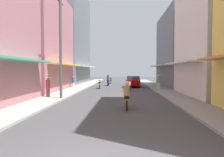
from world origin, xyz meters
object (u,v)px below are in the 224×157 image
Objects in this scene: motorbike_white at (128,85)px; pedestrian_midway at (73,82)px; motorbike_orange at (127,96)px; motorbike_green at (111,80)px; parked_car at (134,81)px; utility_pole at (61,46)px; motorbike_silver at (100,84)px; pedestrian_foreground at (48,86)px; pedestrian_far at (159,81)px; motorbike_blue at (108,81)px.

motorbike_white is 1.13× the size of pedestrian_midway.
motorbike_white is 11.16m from motorbike_orange.
parked_car reaches higher than motorbike_green.
motorbike_white is 9.95m from utility_pole.
motorbike_orange is 13.27m from motorbike_silver.
utility_pole reaches higher than motorbike_green.
pedestrian_foreground is at bearing -108.94° from motorbike_silver.
motorbike_silver is 9.37m from pedestrian_foreground.
pedestrian_foreground reaches higher than parked_car.
motorbike_green is at bearing 118.94° from pedestrian_far.
parked_car reaches higher than motorbike_white.
motorbike_orange reaches higher than motorbike_silver.
utility_pole is at bearing -135.96° from pedestrian_far.
motorbike_white is 4.17m from parked_car.
pedestrian_foreground reaches higher than motorbike_orange.
motorbike_silver is 1.18× the size of pedestrian_midway.
parked_car is 4.45m from pedestrian_far.
motorbike_blue is 1.05× the size of pedestrian_far.
pedestrian_foreground is (0.17, -8.80, 0.22)m from pedestrian_midway.
pedestrian_far is (6.05, -10.93, 0.47)m from motorbike_green.
parked_car is at bearing 57.06° from pedestrian_foreground.
pedestrian_midway reaches higher than motorbike_silver.
motorbike_green and motorbike_silver have the same top height.
motorbike_white is 3.58m from pedestrian_far.
motorbike_white is 11.73m from motorbike_green.
pedestrian_midway reaches higher than parked_car.
motorbike_green is 1.00× the size of motorbike_silver.
utility_pole reaches higher than pedestrian_far.
motorbike_orange is at bearing -91.74° from motorbike_white.
motorbike_blue is 3.94m from parked_car.
motorbike_orange is 6.65m from utility_pole.
motorbike_blue is at bearing -90.67° from motorbike_green.
pedestrian_far is (6.84, -1.26, 0.47)m from motorbike_silver.
pedestrian_foreground is 1.01× the size of pedestrian_far.
pedestrian_far is (3.51, 0.52, 0.47)m from motorbike_white.
parked_car is 13.30m from pedestrian_foreground.
pedestrian_far is at bearing -10.40° from motorbike_silver.
motorbike_orange is 1.18× the size of pedestrian_midway.
pedestrian_midway is (-4.01, -9.73, 0.26)m from motorbike_green.
pedestrian_foreground is at bearing -88.89° from pedestrian_midway.
motorbike_silver is 1.05× the size of pedestrian_far.
motorbike_blue reaches higher than pedestrian_midway.
motorbike_green is 1.05× the size of pedestrian_far.
utility_pole is at bearing -81.46° from pedestrian_midway.
motorbike_silver is 0.23× the size of utility_pole.
motorbike_silver is (-3.00, 12.92, -0.20)m from motorbike_orange.
motorbike_green is 9.71m from motorbike_silver.
parked_car is 13.69m from utility_pole.
motorbike_green is at bearing 95.56° from motorbike_orange.
pedestrian_foreground is at bearing -131.99° from motorbike_white.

